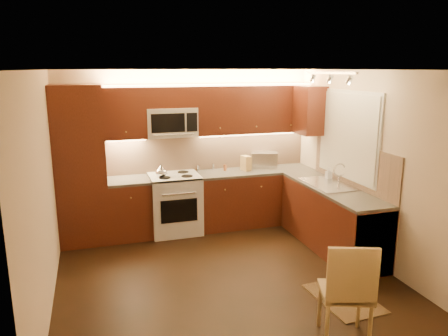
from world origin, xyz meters
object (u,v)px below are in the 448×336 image
object	(u,v)px
knife_block	(246,163)
soap_bottle	(329,173)
sink	(328,179)
stove	(175,204)
dining_chair	(345,290)
microwave	(171,122)
kettle	(161,171)
toaster_oven	(264,160)

from	to	relation	value
knife_block	soap_bottle	bearing A→B (deg)	-55.67
sink	knife_block	world-z (taller)	knife_block
stove	dining_chair	xyz separation A→B (m)	(0.99, -3.19, 0.05)
stove	soap_bottle	xyz separation A→B (m)	(2.18, -0.85, 0.53)
stove	microwave	world-z (taller)	microwave
kettle	dining_chair	bearing A→B (deg)	-71.44
microwave	sink	world-z (taller)	microwave
toaster_oven	knife_block	bearing A→B (deg)	-139.88
stove	sink	xyz separation A→B (m)	(2.00, -1.12, 0.52)
microwave	dining_chair	xyz separation A→B (m)	(0.99, -3.32, -1.21)
stove	knife_block	world-z (taller)	knife_block
sink	microwave	bearing A→B (deg)	147.79
toaster_oven	soap_bottle	bearing A→B (deg)	-38.16
sink	toaster_oven	size ratio (longest dim) A/B	2.01
knife_block	soap_bottle	distance (m)	1.34
stove	knife_block	bearing A→B (deg)	2.75
kettle	soap_bottle	bearing A→B (deg)	-20.61
kettle	soap_bottle	size ratio (longest dim) A/B	1.13
kettle	toaster_oven	xyz separation A→B (m)	(1.77, 0.26, 0.01)
sink	stove	bearing A→B (deg)	150.64
knife_block	stove	bearing A→B (deg)	169.70
stove	kettle	bearing A→B (deg)	-161.37
stove	soap_bottle	distance (m)	2.39
knife_block	kettle	bearing A→B (deg)	172.18
knife_block	dining_chair	xyz separation A→B (m)	(-0.20, -3.24, -0.51)
sink	knife_block	xyz separation A→B (m)	(-0.81, 1.18, 0.04)
stove	dining_chair	world-z (taller)	dining_chair
microwave	sink	size ratio (longest dim) A/B	0.88
microwave	knife_block	world-z (taller)	microwave
toaster_oven	stove	bearing A→B (deg)	-152.11
stove	sink	size ratio (longest dim) A/B	1.07
soap_bottle	dining_chair	world-z (taller)	soap_bottle
microwave	toaster_oven	bearing A→B (deg)	1.82
stove	kettle	xyz separation A→B (m)	(-0.21, -0.07, 0.56)
kettle	toaster_oven	size ratio (longest dim) A/B	0.46
sink	soap_bottle	world-z (taller)	soap_bottle
sink	dining_chair	world-z (taller)	sink
kettle	toaster_oven	distance (m)	1.79
dining_chair	toaster_oven	bearing A→B (deg)	100.32
sink	knife_block	distance (m)	1.43
knife_block	dining_chair	size ratio (longest dim) A/B	0.24
stove	soap_bottle	world-z (taller)	soap_bottle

